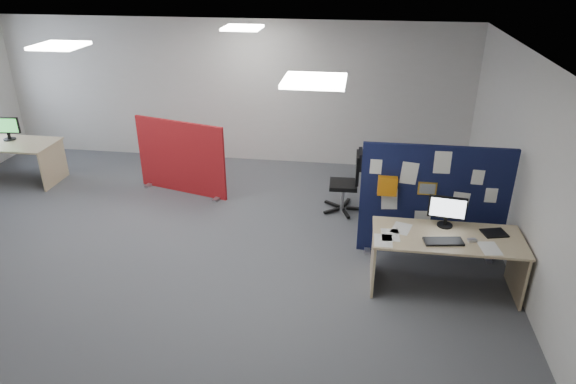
# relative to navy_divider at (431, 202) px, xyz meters

# --- Properties ---
(floor) EXTENTS (9.00, 9.00, 0.00)m
(floor) POSITION_rel_navy_divider_xyz_m (-3.46, -0.38, -0.80)
(floor) COLOR #575A5F
(floor) RESTS_ON ground
(ceiling) EXTENTS (9.00, 7.00, 0.02)m
(ceiling) POSITION_rel_navy_divider_xyz_m (-3.46, -0.38, 1.90)
(ceiling) COLOR white
(ceiling) RESTS_ON wall_back
(wall_back) EXTENTS (9.00, 0.02, 2.70)m
(wall_back) POSITION_rel_navy_divider_xyz_m (-3.46, 3.12, 0.55)
(wall_back) COLOR silver
(wall_back) RESTS_ON floor
(wall_right) EXTENTS (0.02, 7.00, 2.70)m
(wall_right) POSITION_rel_navy_divider_xyz_m (1.04, -0.38, 0.55)
(wall_right) COLOR silver
(wall_right) RESTS_ON floor
(ceiling_lights) EXTENTS (4.10, 4.10, 0.04)m
(ceiling_lights) POSITION_rel_navy_divider_xyz_m (-3.13, 0.29, 1.87)
(ceiling_lights) COLOR white
(ceiling_lights) RESTS_ON ceiling
(navy_divider) EXTENTS (1.92, 0.30, 1.58)m
(navy_divider) POSITION_rel_navy_divider_xyz_m (0.00, 0.00, 0.00)
(navy_divider) COLOR black
(navy_divider) RESTS_ON floor
(main_desk) EXTENTS (1.77, 0.79, 0.73)m
(main_desk) POSITION_rel_navy_divider_xyz_m (0.12, -0.73, -0.24)
(main_desk) COLOR tan
(main_desk) RESTS_ON floor
(monitor_main) EXTENTS (0.45, 0.19, 0.40)m
(monitor_main) POSITION_rel_navy_divider_xyz_m (0.11, -0.52, 0.16)
(monitor_main) COLOR black
(monitor_main) RESTS_ON main_desk
(keyboard) EXTENTS (0.47, 0.25, 0.02)m
(keyboard) POSITION_rel_navy_divider_xyz_m (0.05, -0.93, -0.05)
(keyboard) COLOR black
(keyboard) RESTS_ON main_desk
(mouse) EXTENTS (0.11, 0.08, 0.03)m
(mouse) POSITION_rel_navy_divider_xyz_m (0.38, -0.85, -0.05)
(mouse) COLOR #A9A8AE
(mouse) RESTS_ON main_desk
(paper_tray) EXTENTS (0.33, 0.29, 0.01)m
(paper_tray) POSITION_rel_navy_divider_xyz_m (0.68, -0.63, -0.06)
(paper_tray) COLOR black
(paper_tray) RESTS_ON main_desk
(red_divider) EXTENTS (1.65, 0.50, 1.27)m
(red_divider) POSITION_rel_navy_divider_xyz_m (-3.95, 1.46, -0.17)
(red_divider) COLOR maroon
(red_divider) RESTS_ON floor
(second_desk) EXTENTS (1.68, 0.84, 0.73)m
(second_desk) POSITION_rel_navy_divider_xyz_m (-7.14, 1.52, -0.24)
(second_desk) COLOR tan
(second_desk) RESTS_ON floor
(monitor_second) EXTENTS (0.46, 0.21, 0.42)m
(monitor_second) POSITION_rel_navy_divider_xyz_m (-7.18, 1.63, 0.16)
(monitor_second) COLOR black
(monitor_second) RESTS_ON second_desk
(office_chair) EXTENTS (0.65, 0.67, 1.01)m
(office_chair) POSITION_rel_navy_divider_xyz_m (-1.09, 1.16, -0.22)
(office_chair) COLOR black
(office_chair) RESTS_ON floor
(desk_papers) EXTENTS (1.43, 0.67, 0.00)m
(desk_papers) POSITION_rel_navy_divider_xyz_m (-0.27, -0.87, -0.06)
(desk_papers) COLOR white
(desk_papers) RESTS_ON main_desk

